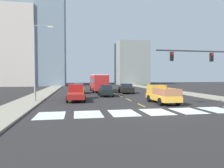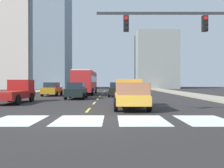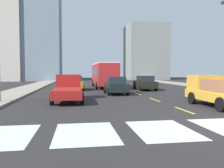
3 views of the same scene
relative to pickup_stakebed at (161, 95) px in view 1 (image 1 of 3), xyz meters
name	(u,v)px [view 1 (image 1 of 3)]	position (x,y,z in m)	size (l,w,h in m)	color
ground_plane	(157,112)	(-2.70, -5.22, -0.94)	(160.00, 160.00, 0.00)	#2A2827
sidewalk_right	(180,92)	(9.45, 12.78, -0.86)	(3.26, 110.00, 0.15)	gray
sidewalk_left	(41,94)	(-14.84, 12.78, -0.86)	(3.26, 110.00, 0.15)	gray
crosswalk_stripe_0	(50,115)	(-11.28, -5.22, -0.93)	(2.18, 3.12, 0.01)	silver
crosswalk_stripe_1	(88,114)	(-8.42, -5.22, -0.93)	(2.18, 3.12, 0.01)	silver
crosswalk_stripe_2	(123,113)	(-5.56, -5.22, -0.93)	(2.18, 3.12, 0.01)	silver
crosswalk_stripe_3	(157,112)	(-2.70, -5.22, -0.93)	(2.18, 3.12, 0.01)	silver
crosswalk_stripe_4	(188,111)	(0.16, -5.22, -0.93)	(2.18, 3.12, 0.01)	silver
crosswalk_stripe_5	(217,110)	(3.03, -5.22, -0.93)	(2.18, 3.12, 0.01)	silver
lane_dash_0	(141,105)	(-2.70, -1.22, -0.93)	(0.16, 2.40, 0.01)	#DBC746
lane_dash_1	(129,100)	(-2.70, 3.78, -0.93)	(0.16, 2.40, 0.01)	#DBC746
lane_dash_2	(120,96)	(-2.70, 8.78, -0.93)	(0.16, 2.40, 0.01)	#DBC746
lane_dash_3	(114,93)	(-2.70, 13.78, -0.93)	(0.16, 2.40, 0.01)	#DBC746
lane_dash_4	(109,91)	(-2.70, 18.78, -0.93)	(0.16, 2.40, 0.01)	#DBC746
lane_dash_5	(106,90)	(-2.70, 23.78, -0.93)	(0.16, 2.40, 0.01)	#DBC746
lane_dash_6	(103,88)	(-2.70, 28.78, -0.93)	(0.16, 2.40, 0.01)	#DBC746
lane_dash_7	(100,87)	(-2.70, 33.78, -0.93)	(0.16, 2.40, 0.01)	#DBC746
pickup_stakebed	(161,95)	(0.00, 0.00, 0.00)	(2.18, 5.20, 1.96)	gold
pickup_dark	(76,93)	(-9.34, 4.07, -0.02)	(2.18, 5.20, 1.96)	maroon
city_bus	(98,82)	(-5.00, 17.90, 1.02)	(2.72, 10.80, 3.32)	#B02324
sedan_far	(78,89)	(-8.88, 14.38, -0.08)	(2.02, 4.40, 1.72)	#AB771B
sedan_near_right	(126,88)	(-0.66, 13.01, -0.08)	(2.02, 4.40, 1.72)	black
sedan_near_left	(106,90)	(-4.91, 8.78, -0.08)	(2.02, 4.40, 1.72)	black
traffic_signal_gantry	(223,63)	(4.96, -3.41, 3.32)	(10.54, 0.27, 6.00)	#2D2D33
streetlight_left	(36,59)	(-13.84, 3.39, 4.03)	(2.20, 0.28, 9.00)	gray
tower_tall_centre	(51,29)	(-16.88, 46.64, 17.40)	(8.59, 10.67, 36.67)	gray
block_mid_left	(19,47)	(-26.74, 45.98, 11.16)	(11.10, 10.53, 24.18)	beige
block_mid_right	(131,63)	(11.03, 50.79, 6.82)	(10.96, 10.08, 15.51)	gray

